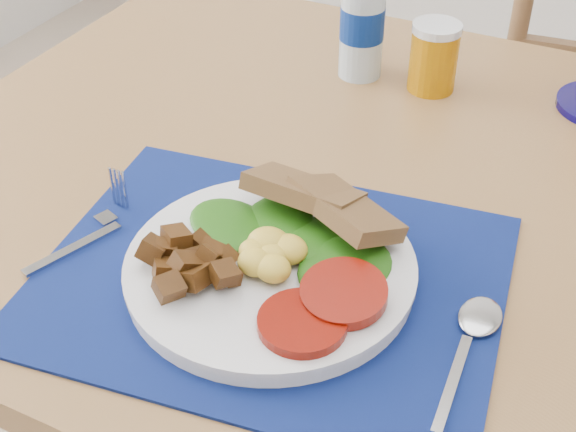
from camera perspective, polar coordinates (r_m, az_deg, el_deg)
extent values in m
cube|color=brown|center=(0.94, 13.37, -0.52)|extent=(1.40, 0.90, 0.04)
cylinder|color=brown|center=(1.66, -6.46, 2.79)|extent=(0.06, 0.06, 0.71)
cylinder|color=#52321D|center=(2.02, 14.80, 3.14)|extent=(0.03, 0.03, 0.38)
cylinder|color=#52321D|center=(1.77, 13.34, -2.19)|extent=(0.03, 0.03, 0.38)
cube|color=#040630|center=(0.81, -1.25, -4.47)|extent=(0.50, 0.41, 0.00)
cylinder|color=silver|center=(0.80, -1.26, -3.88)|extent=(0.29, 0.29, 0.02)
ellipsoid|color=yellow|center=(0.78, -1.12, -2.80)|extent=(0.07, 0.06, 0.03)
cylinder|color=#880C04|center=(0.74, 2.54, -6.71)|extent=(0.08, 0.08, 0.01)
ellipsoid|color=#0C3907|center=(0.82, 0.68, -1.51)|extent=(0.15, 0.09, 0.01)
cube|color=olive|center=(0.83, 2.56, 1.17)|extent=(0.13, 0.09, 0.04)
cube|color=#B2B5BA|center=(0.87, -15.05, -2.25)|extent=(0.05, 0.11, 0.00)
cube|color=#B2B5BA|center=(0.91, -12.12, 0.49)|extent=(0.04, 0.06, 0.00)
cube|color=#B2B5BA|center=(0.72, 11.62, -11.53)|extent=(0.02, 0.12, 0.00)
ellipsoid|color=#B2B5BA|center=(0.78, 13.47, -7.08)|extent=(0.04, 0.06, 0.01)
cylinder|color=#ADBFCC|center=(1.15, 5.30, 13.52)|extent=(0.06, 0.06, 0.16)
cylinder|color=navy|center=(1.15, 5.30, 13.52)|extent=(0.06, 0.06, 0.05)
cylinder|color=#B36D04|center=(1.13, 10.31, 10.93)|extent=(0.07, 0.07, 0.09)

